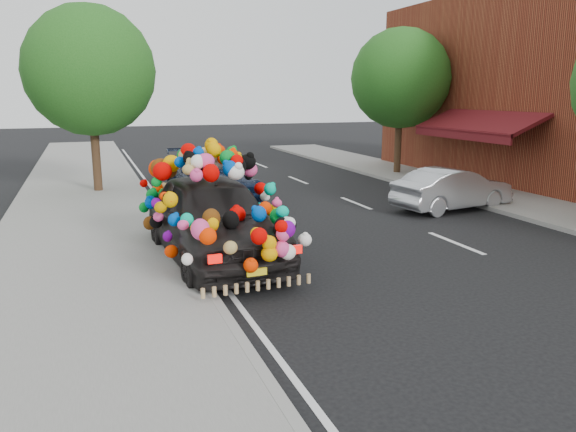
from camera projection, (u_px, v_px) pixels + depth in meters
name	position (u px, v px, depth m)	size (l,w,h in m)	color
ground	(308.00, 259.00, 11.48)	(100.00, 100.00, 0.00)	black
sidewalk	(85.00, 279.00, 10.04)	(4.00, 60.00, 0.12)	gray
kerb	(193.00, 268.00, 10.69)	(0.15, 60.00, 0.13)	gray
footpath_far	(522.00, 203.00, 16.95)	(3.00, 40.00, 0.12)	gray
lane_markings	(455.00, 243.00, 12.68)	(6.00, 50.00, 0.01)	silver
tree_near_sidewalk	(90.00, 71.00, 18.09)	(4.20, 4.20, 6.13)	#332114
tree_far_b	(401.00, 79.00, 22.49)	(4.00, 4.00, 5.90)	#332114
plush_art_car	(213.00, 200.00, 11.22)	(2.68, 5.37, 2.37)	black
navy_sedan	(211.00, 176.00, 17.70)	(2.09, 5.15, 1.49)	black
silver_hatchback	(452.00, 189.00, 16.21)	(1.28, 3.68, 1.21)	#A9ABB1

